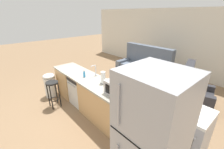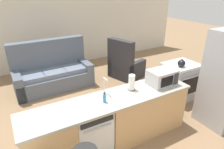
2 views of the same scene
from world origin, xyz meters
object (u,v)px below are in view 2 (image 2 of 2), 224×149
stove_range (179,81)px  microwave (162,77)px  couch (52,73)px  armchair (125,66)px  kettle (181,63)px  dishwasher (90,130)px  soap_bottle (105,98)px  paper_towel_roll (132,83)px

stove_range → microwave: 1.40m
couch → armchair: size_ratio=1.68×
microwave → kettle: microwave is taller
dishwasher → armchair: 3.06m
soap_bottle → couch: size_ratio=0.09×
stove_range → microwave: size_ratio=1.80×
dishwasher → paper_towel_roll: paper_towel_roll is taller
microwave → stove_range: bearing=25.7°
soap_bottle → paper_towel_roll: bearing=12.5°
microwave → paper_towel_roll: (-0.61, 0.09, -0.00)m
microwave → couch: 3.11m
kettle → armchair: armchair is taller
microwave → kettle: 1.06m
soap_bottle → kettle: (2.18, 0.46, 0.01)m
stove_range → couch: (-2.53, 2.15, -0.06)m
paper_towel_roll → stove_range: bearing=14.6°
couch → armchair: 2.09m
dishwasher → armchair: (2.11, 2.22, -0.07)m
stove_range → microwave: microwave is taller
paper_towel_roll → kettle: (1.58, 0.33, -0.05)m
microwave → paper_towel_roll: bearing=171.2°
armchair → kettle: bearing=-79.7°
paper_towel_roll → soap_bottle: (-0.60, -0.13, -0.07)m
kettle → couch: bearing=136.0°
kettle → couch: 3.34m
soap_bottle → kettle: bearing=12.0°
couch → paper_towel_roll: bearing=-73.4°
stove_range → armchair: bearing=106.4°
stove_range → paper_towel_roll: size_ratio=3.19×
dishwasher → stove_range: (2.60, 0.55, 0.03)m
soap_bottle → armchair: bearing=50.6°
stove_range → armchair: armchair is taller
stove_range → kettle: kettle is taller
kettle → dishwasher: bearing=-170.1°
stove_range → soap_bottle: 2.48m
microwave → armchair: bearing=73.7°
stove_range → armchair: size_ratio=0.75×
stove_range → paper_towel_roll: 1.90m
microwave → armchair: size_ratio=0.42×
dishwasher → paper_towel_roll: (0.85, 0.09, 0.62)m
soap_bottle → couch: couch is taller
kettle → microwave: bearing=-156.5°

